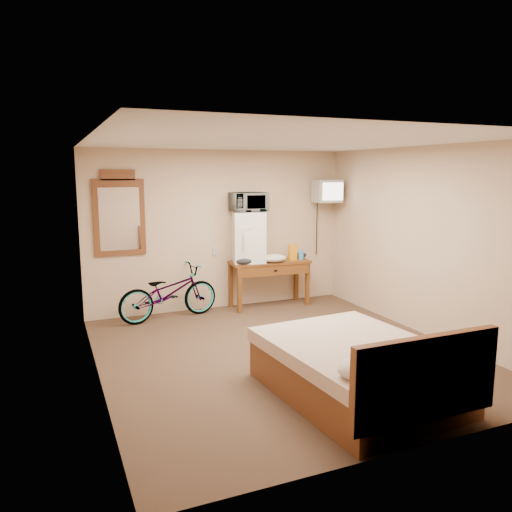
% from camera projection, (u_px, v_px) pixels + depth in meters
% --- Properties ---
extents(room, '(4.60, 4.64, 2.50)m').
position_uv_depth(room, '(283.00, 251.00, 5.80)').
color(room, '#482E24').
rests_on(room, ground).
extents(desk, '(1.31, 0.57, 0.75)m').
position_uv_depth(desk, '(270.00, 269.00, 8.01)').
color(desk, brown).
rests_on(desk, floor).
extents(mini_fridge, '(0.58, 0.57, 0.80)m').
position_uv_depth(mini_fridge, '(248.00, 237.00, 7.84)').
color(mini_fridge, white).
rests_on(mini_fridge, desk).
extents(microwave, '(0.55, 0.38, 0.30)m').
position_uv_depth(microwave, '(248.00, 202.00, 7.75)').
color(microwave, white).
rests_on(microwave, mini_fridge).
extents(snack_bag, '(0.13, 0.08, 0.26)m').
position_uv_depth(snack_bag, '(293.00, 252.00, 8.08)').
color(snack_bag, orange).
rests_on(snack_bag, desk).
extents(blue_cup, '(0.08, 0.08, 0.15)m').
position_uv_depth(blue_cup, '(301.00, 255.00, 8.13)').
color(blue_cup, '#4294E3').
rests_on(blue_cup, desk).
extents(cloth_cream, '(0.41, 0.32, 0.13)m').
position_uv_depth(cloth_cream, '(274.00, 258.00, 7.89)').
color(cloth_cream, white).
rests_on(cloth_cream, desk).
extents(cloth_dark_a, '(0.27, 0.21, 0.10)m').
position_uv_depth(cloth_dark_a, '(244.00, 261.00, 7.70)').
color(cloth_dark_a, black).
rests_on(cloth_dark_a, desk).
extents(cloth_dark_b, '(0.21, 0.17, 0.10)m').
position_uv_depth(cloth_dark_b, '(300.00, 255.00, 8.26)').
color(cloth_dark_b, black).
rests_on(cloth_dark_b, desk).
extents(crt_television, '(0.46, 0.58, 0.37)m').
position_uv_depth(crt_television, '(327.00, 191.00, 8.22)').
color(crt_television, black).
rests_on(crt_television, room).
extents(wall_mirror, '(0.73, 0.04, 1.24)m').
position_uv_depth(wall_mirror, '(119.00, 214.00, 7.23)').
color(wall_mirror, brown).
rests_on(wall_mirror, room).
extents(bicycle, '(1.60, 0.80, 0.81)m').
position_uv_depth(bicycle, '(169.00, 292.00, 7.36)').
color(bicycle, black).
rests_on(bicycle, floor).
extents(bed, '(1.57, 2.00, 0.90)m').
position_uv_depth(bed, '(361.00, 369.00, 4.77)').
color(bed, brown).
rests_on(bed, floor).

